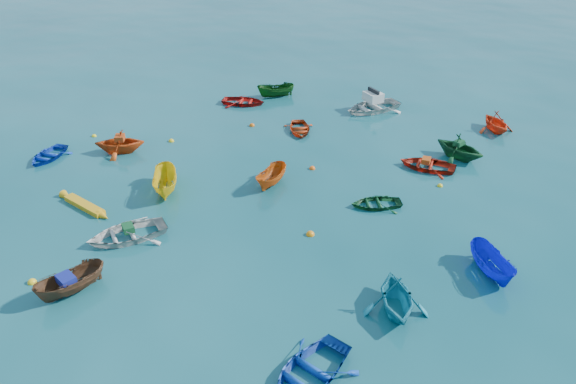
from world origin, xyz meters
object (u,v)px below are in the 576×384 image
Objects in this scene: dinghy_white_near at (128,238)px; kayak_yellow at (85,208)px; motorboat_white at (372,110)px; dinghy_blue_se at (309,377)px; dinghy_blue_sw at (49,158)px.

dinghy_white_near is 3.79m from kayak_yellow.
motorboat_white is (5.76, 19.44, 0.00)m from kayak_yellow.
dinghy_white_near is at bearing -68.90° from motorboat_white.
motorboat_white is at bearing 117.23° from dinghy_blue_se.
dinghy_blue_se is 15.04m from kayak_yellow.
motorboat_white reaches higher than dinghy_blue_se.
dinghy_blue_sw is at bearing -167.79° from dinghy_white_near.
motorboat_white is (11.96, 17.13, 0.00)m from dinghy_blue_sw.
motorboat_white reaches higher than dinghy_white_near.
dinghy_blue_sw is 0.79× the size of dinghy_white_near.
motorboat_white is at bearing 37.20° from dinghy_blue_sw.
dinghy_white_near is 20.15m from motorboat_white.
dinghy_blue_sw is at bearing 171.62° from dinghy_blue_se.
dinghy_white_near is at bearing -34.23° from dinghy_blue_sw.
motorboat_white is (-9.03, 22.14, 0.00)m from dinghy_blue_se.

